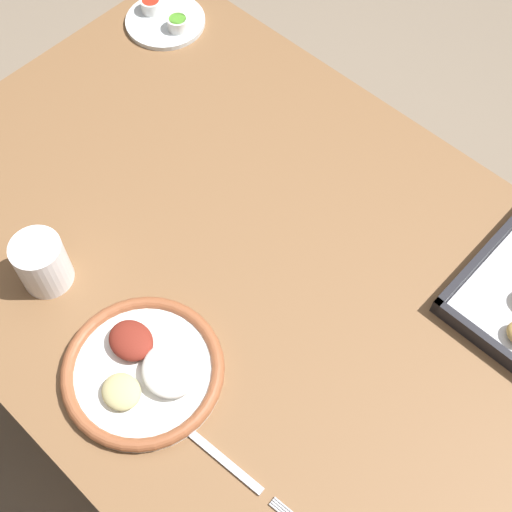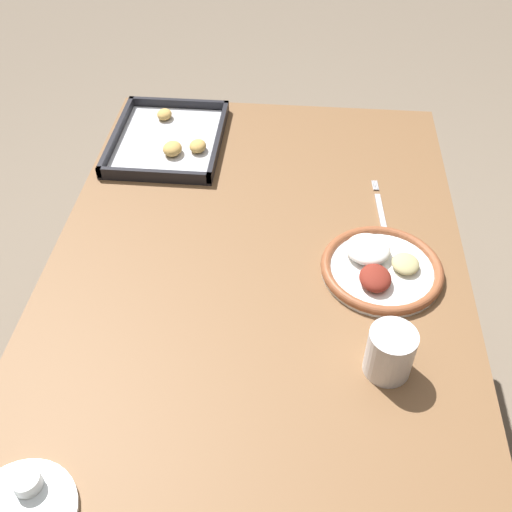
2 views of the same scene
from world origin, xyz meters
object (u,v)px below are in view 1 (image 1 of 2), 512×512
Objects in this scene: dinner_plate at (145,370)px; fork at (223,459)px; saucer_plate at (165,19)px; drinking_cup at (42,263)px.

fork is (0.18, -0.01, -0.01)m from dinner_plate.
fork is 1.38× the size of saucer_plate.
dinner_plate reaches higher than saucer_plate.
drinking_cup is at bearing 179.26° from dinner_plate.
drinking_cup is at bearing -60.74° from saucer_plate.
drinking_cup is at bearing 173.48° from fork.
dinner_plate is 0.76m from saucer_plate.
saucer_plate is 0.62m from drinking_cup.
dinner_plate is 1.09× the size of fork.
saucer_plate is (-0.54, 0.54, -0.00)m from dinner_plate.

